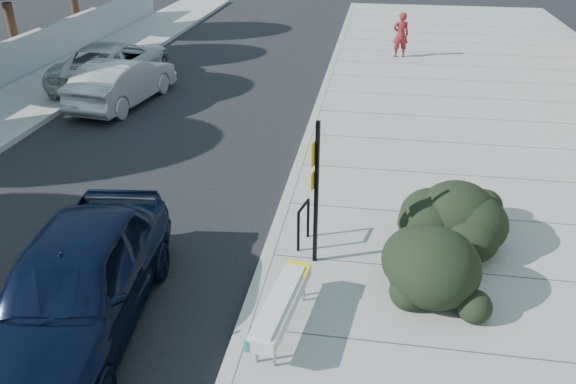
# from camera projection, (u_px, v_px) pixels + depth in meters

# --- Properties ---
(ground) EXTENTS (120.00, 120.00, 0.00)m
(ground) POSITION_uv_depth(u_px,v_px,m) (243.00, 334.00, 8.67)
(ground) COLOR black
(ground) RESTS_ON ground
(sidewalk_near) EXTENTS (11.20, 50.00, 0.15)m
(sidewalk_near) POSITION_uv_depth(u_px,v_px,m) (546.00, 203.00, 12.22)
(sidewalk_near) COLOR gray
(sidewalk_near) RESTS_ON ground
(curb_near) EXTENTS (0.22, 50.00, 0.17)m
(curb_near) POSITION_uv_depth(u_px,v_px,m) (292.00, 185.00, 13.00)
(curb_near) COLOR #9E9E99
(curb_near) RESTS_ON ground
(bench) EXTENTS (0.68, 2.01, 0.60)m
(bench) POSITION_uv_depth(u_px,v_px,m) (281.00, 304.00, 8.35)
(bench) COLOR gray
(bench) RESTS_ON sidewalk_near
(bike_rack) EXTENTS (0.17, 0.57, 0.84)m
(bike_rack) POSITION_uv_depth(u_px,v_px,m) (303.00, 220.00, 10.44)
(bike_rack) COLOR black
(bike_rack) RESTS_ON sidewalk_near
(sign_post) EXTENTS (0.14, 0.30, 2.68)m
(sign_post) POSITION_uv_depth(u_px,v_px,m) (316.00, 186.00, 9.48)
(sign_post) COLOR black
(sign_post) RESTS_ON sidewalk_near
(hedge) EXTENTS (3.14, 4.05, 1.36)m
(hedge) POSITION_uv_depth(u_px,v_px,m) (455.00, 224.00, 10.00)
(hedge) COLOR black
(hedge) RESTS_ON sidewalk_near
(sedan_navy) EXTENTS (2.49, 5.12, 1.68)m
(sedan_navy) POSITION_uv_depth(u_px,v_px,m) (75.00, 284.00, 8.43)
(sedan_navy) COLOR black
(sedan_navy) RESTS_ON ground
(wagon_silver) EXTENTS (2.12, 4.63, 1.47)m
(wagon_silver) POSITION_uv_depth(u_px,v_px,m) (123.00, 81.00, 18.03)
(wagon_silver) COLOR #A0A0A4
(wagon_silver) RESTS_ON ground
(suv_silver) EXTENTS (2.64, 5.58, 1.54)m
(suv_silver) POSITION_uv_depth(u_px,v_px,m) (114.00, 63.00, 19.89)
(suv_silver) COLOR #AAADB0
(suv_silver) RESTS_ON ground
(pedestrian) EXTENTS (0.71, 0.53, 1.78)m
(pedestrian) POSITION_uv_depth(u_px,v_px,m) (401.00, 35.00, 22.73)
(pedestrian) COLOR maroon
(pedestrian) RESTS_ON sidewalk_near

